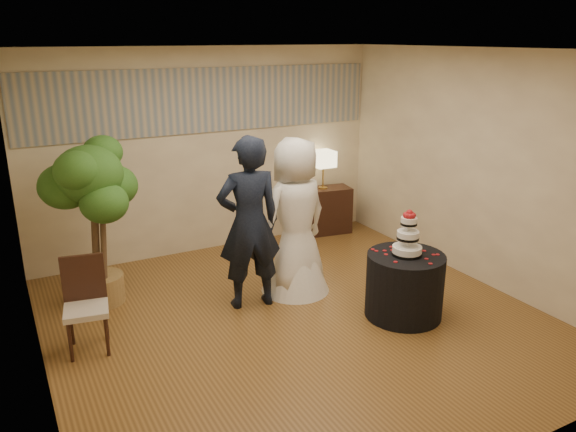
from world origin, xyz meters
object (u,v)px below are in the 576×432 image
cake_table (404,285)px  wedding_cake (408,233)px  table_lamp (323,170)px  side_chair (86,307)px  ficus_tree (94,223)px  bride (296,217)px  console (322,211)px  groom (249,223)px

cake_table → wedding_cake: 0.61m
table_lamp → side_chair: 4.25m
wedding_cake → ficus_tree: bearing=146.4°
bride → side_chair: bearing=-6.9°
console → table_lamp: bearing=0.0°
bride → table_lamp: bride is taller
console → table_lamp: size_ratio=1.47×
table_lamp → groom: bearing=-139.6°
wedding_cake → ficus_tree: size_ratio=0.26×
table_lamp → side_chair: (-3.78, -1.86, -0.54)m
wedding_cake → side_chair: 3.30m
ficus_tree → side_chair: size_ratio=2.08×
console → side_chair: size_ratio=0.93×
wedding_cake → side_chair: size_ratio=0.54×
wedding_cake → side_chair: bearing=164.5°
side_chair → groom: bearing=14.7°
groom → wedding_cake: groom is taller
bride → console: bearing=-143.0°
groom → ficus_tree: size_ratio=1.01×
table_lamp → wedding_cake: bearing=-103.1°
bride → ficus_tree: 2.25m
bride → wedding_cake: bride is taller
wedding_cake → side_chair: wedding_cake is taller
cake_table → console: console is taller
cake_table → wedding_cake: wedding_cake is taller
cake_table → ficus_tree: size_ratio=0.43×
cake_table → console: size_ratio=0.97×
ficus_tree → cake_table: bearing=-33.6°
console → wedding_cake: bearing=-94.7°
side_chair → console: bearing=35.8°
wedding_cake → console: (0.64, 2.73, -0.60)m
cake_table → wedding_cake: (0.00, 0.00, 0.61)m
groom → wedding_cake: bearing=150.8°
table_lamp → ficus_tree: size_ratio=0.30×
groom → table_lamp: bearing=-131.6°
wedding_cake → ficus_tree: 3.41m
table_lamp → console: bearing=0.0°
groom → bride: groom is taller
wedding_cake → cake_table: bearing=0.0°
console → cake_table: bearing=-94.7°
groom → cake_table: 1.81m
console → side_chair: (-3.78, -1.86, 0.11)m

